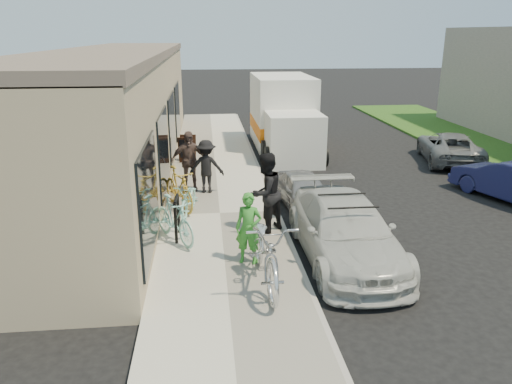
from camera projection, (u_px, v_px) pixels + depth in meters
name	position (u px, v px, depth m)	size (l,w,h in m)	color
ground	(318.00, 264.00, 10.72)	(120.00, 120.00, 0.00)	black
sidewalk	(220.00, 215.00, 13.34)	(3.00, 34.00, 0.15)	beige
curb	(277.00, 214.00, 13.50)	(0.12, 34.00, 0.13)	#A29B94
storefront	(119.00, 113.00, 17.13)	(3.60, 20.00, 4.22)	tan
bike_rack	(177.00, 214.00, 11.53)	(0.10, 0.71, 1.00)	black
sandwich_board	(187.00, 149.00, 18.39)	(0.67, 0.67, 0.98)	black
sedan_white	(345.00, 231.00, 10.75)	(1.91, 4.64, 1.38)	beige
sedan_silver	(304.00, 191.00, 13.99)	(1.20, 2.98, 1.02)	gray
moving_truck	(284.00, 118.00, 20.75)	(2.34, 6.17, 3.03)	white
far_car_blue	(512.00, 180.00, 14.64)	(1.27, 3.65, 1.20)	#181B49
far_car_gray	(449.00, 147.00, 19.03)	(1.90, 4.11, 1.14)	slate
tandem_bike	(266.00, 250.00, 9.40)	(0.91, 2.62, 1.38)	silver
woman_rider	(249.00, 228.00, 10.24)	(0.55, 0.36, 1.51)	#348B2E
man_standing	(266.00, 193.00, 11.83)	(0.94, 0.73, 1.93)	black
cruiser_bike_a	(174.00, 219.00, 11.39)	(0.49, 1.74, 1.05)	#98E3D6
cruiser_bike_b	(189.00, 199.00, 13.10)	(0.57, 1.65, 0.87)	#98E3D6
cruiser_bike_c	(179.00, 188.00, 13.52)	(0.53, 1.87, 1.13)	gold
bystander_a	(206.00, 166.00, 14.83)	(1.03, 0.59, 1.59)	black
bystander_b	(189.00, 161.00, 14.98)	(1.07, 0.45, 1.83)	brown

